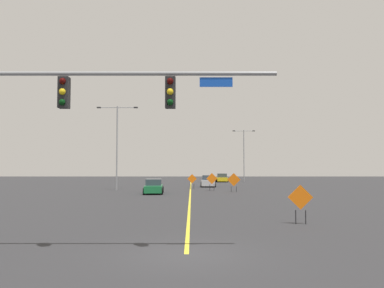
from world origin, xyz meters
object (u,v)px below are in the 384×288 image
(street_lamp_mid_right, at_px, (243,151))
(construction_sign_median_far, at_px, (211,180))
(car_green_far, at_px, (152,187))
(traffic_signal_assembly, at_px, (64,108))
(car_silver_approaching, at_px, (207,181))
(construction_sign_right_shoulder, at_px, (299,199))
(construction_sign_right_lane, at_px, (232,180))
(construction_sign_median_near, at_px, (191,180))
(car_yellow_near, at_px, (220,178))
(street_lamp_far_right, at_px, (116,140))

(street_lamp_mid_right, relative_size, construction_sign_median_far, 4.47)
(construction_sign_median_far, relative_size, car_green_far, 0.48)
(traffic_signal_assembly, height_order, car_silver_approaching, traffic_signal_assembly)
(car_green_far, bearing_deg, construction_sign_right_shoulder, -64.95)
(construction_sign_right_shoulder, xyz_separation_m, construction_sign_right_lane, (-0.89, 21.83, 0.02))
(construction_sign_median_far, bearing_deg, construction_sign_median_near, 123.71)
(construction_sign_median_near, bearing_deg, construction_sign_median_far, -56.29)
(street_lamp_mid_right, xyz_separation_m, construction_sign_right_shoulder, (-3.54, -46.24, -3.98))
(car_yellow_near, distance_m, car_silver_approaching, 14.15)
(construction_sign_median_near, distance_m, construction_sign_median_far, 3.95)
(construction_sign_median_far, xyz_separation_m, car_green_far, (-6.06, -3.78, -0.59))
(street_lamp_far_right, height_order, construction_sign_right_lane, street_lamp_far_right)
(construction_sign_median_far, bearing_deg, street_lamp_mid_right, 73.66)
(traffic_signal_assembly, bearing_deg, street_lamp_far_right, 98.03)
(construction_sign_median_far, height_order, car_green_far, construction_sign_median_far)
(street_lamp_mid_right, relative_size, construction_sign_right_lane, 4.37)
(street_lamp_mid_right, distance_m, car_green_far, 29.80)
(street_lamp_mid_right, xyz_separation_m, construction_sign_right_lane, (-4.43, -24.41, -3.96))
(street_lamp_far_right, relative_size, car_yellow_near, 2.18)
(street_lamp_far_right, distance_m, construction_sign_right_lane, 13.98)
(car_silver_approaching, bearing_deg, car_green_far, -116.87)
(construction_sign_median_far, bearing_deg, car_green_far, -148.05)
(construction_sign_right_shoulder, relative_size, construction_sign_right_lane, 0.96)
(construction_sign_right_lane, relative_size, car_yellow_near, 0.46)
(street_lamp_mid_right, relative_size, car_yellow_near, 2.01)
(street_lamp_far_right, height_order, construction_sign_right_shoulder, street_lamp_far_right)
(construction_sign_right_shoulder, relative_size, car_yellow_near, 0.44)
(car_silver_approaching, bearing_deg, street_lamp_mid_right, 65.39)
(car_green_far, bearing_deg, construction_sign_right_lane, 14.51)
(street_lamp_far_right, height_order, car_green_far, street_lamp_far_right)
(construction_sign_right_lane, height_order, construction_sign_median_far, construction_sign_right_lane)
(traffic_signal_assembly, bearing_deg, car_yellow_near, 79.88)
(construction_sign_median_near, xyz_separation_m, car_yellow_near, (5.00, 18.70, -0.47))
(traffic_signal_assembly, height_order, construction_sign_median_far, traffic_signal_assembly)
(car_green_far, height_order, car_silver_approaching, car_silver_approaching)
(street_lamp_mid_right, relative_size, construction_sign_median_near, 4.98)
(traffic_signal_assembly, height_order, car_yellow_near, traffic_signal_assembly)
(construction_sign_right_shoulder, height_order, construction_sign_median_far, construction_sign_median_far)
(street_lamp_far_right, bearing_deg, construction_sign_median_near, 15.12)
(street_lamp_far_right, bearing_deg, car_silver_approaching, 33.71)
(traffic_signal_assembly, distance_m, street_lamp_mid_right, 54.10)
(traffic_signal_assembly, distance_m, car_yellow_near, 52.68)
(street_lamp_far_right, relative_size, car_silver_approaching, 2.18)
(construction_sign_right_shoulder, bearing_deg, traffic_signal_assembly, -146.78)
(street_lamp_mid_right, height_order, car_silver_approaching, street_lamp_mid_right)
(street_lamp_mid_right, distance_m, construction_sign_right_shoulder, 46.54)
(car_yellow_near, height_order, car_green_far, car_green_far)
(construction_sign_right_shoulder, bearing_deg, car_green_far, 115.05)
(construction_sign_median_near, height_order, car_green_far, construction_sign_median_near)
(street_lamp_far_right, xyz_separation_m, construction_sign_median_near, (8.56, 2.31, -4.55))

